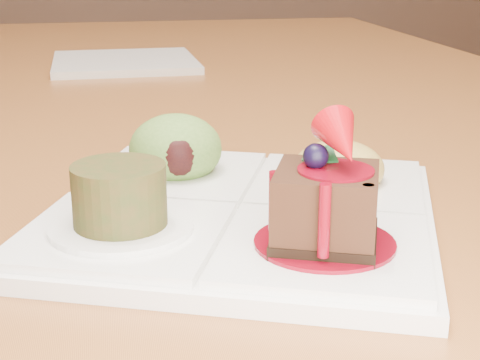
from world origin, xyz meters
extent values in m
cube|color=#9B5B28|center=(0.00, 0.00, 0.73)|extent=(1.00, 1.80, 0.04)
cylinder|color=#9B5B28|center=(-0.44, 0.84, 0.35)|extent=(0.06, 0.06, 0.71)
cylinder|color=#9B5B28|center=(0.44, 0.84, 0.35)|extent=(0.06, 0.06, 0.71)
cube|color=white|center=(-0.08, -0.57, 0.76)|extent=(0.36, 0.36, 0.01)
cube|color=white|center=(-0.04, -0.65, 0.77)|extent=(0.17, 0.17, 0.01)
cube|color=white|center=(-0.17, -0.60, 0.77)|extent=(0.17, 0.17, 0.01)
cube|color=white|center=(-0.12, -0.48, 0.77)|extent=(0.17, 0.17, 0.01)
cube|color=white|center=(0.01, -0.53, 0.77)|extent=(0.17, 0.17, 0.01)
cylinder|color=maroon|center=(-0.04, -0.65, 0.77)|extent=(0.09, 0.09, 0.00)
cube|color=black|center=(-0.04, -0.65, 0.77)|extent=(0.08, 0.08, 0.01)
cube|color=black|center=(-0.04, -0.65, 0.80)|extent=(0.08, 0.08, 0.04)
cylinder|color=maroon|center=(-0.04, -0.65, 0.82)|extent=(0.05, 0.05, 0.00)
sphere|color=black|center=(-0.05, -0.65, 0.82)|extent=(0.02, 0.02, 0.02)
cone|color=#A20A10|center=(-0.04, -0.66, 0.84)|extent=(0.03, 0.05, 0.04)
cube|color=#10401A|center=(-0.04, -0.64, 0.82)|extent=(0.01, 0.02, 0.01)
cube|color=#10401A|center=(-0.05, -0.64, 0.82)|extent=(0.02, 0.02, 0.01)
cylinder|color=maroon|center=(-0.05, -0.68, 0.80)|extent=(0.01, 0.01, 0.04)
cylinder|color=maroon|center=(-0.03, -0.68, 0.80)|extent=(0.01, 0.01, 0.04)
cylinder|color=maroon|center=(-0.07, -0.65, 0.80)|extent=(0.01, 0.01, 0.04)
cylinder|color=white|center=(-0.17, -0.60, 0.77)|extent=(0.10, 0.10, 0.00)
cylinder|color=#462F14|center=(-0.17, -0.60, 0.79)|extent=(0.06, 0.06, 0.04)
cylinder|color=#4F2F11|center=(-0.17, -0.60, 0.81)|extent=(0.05, 0.05, 0.00)
ellipsoid|color=olive|center=(-0.12, -0.48, 0.79)|extent=(0.08, 0.08, 0.06)
ellipsoid|color=black|center=(-0.12, -0.51, 0.79)|extent=(0.04, 0.03, 0.03)
ellipsoid|color=gold|center=(0.01, -0.53, 0.78)|extent=(0.07, 0.07, 0.04)
cube|color=#D7490F|center=(0.02, -0.52, 0.78)|extent=(0.02, 0.02, 0.01)
cube|color=#4A7F1B|center=(0.01, -0.51, 0.78)|extent=(0.02, 0.02, 0.01)
cube|color=#D7490F|center=(-0.01, -0.52, 0.78)|extent=(0.02, 0.02, 0.01)
cube|color=#4A7F1B|center=(-0.01, -0.54, 0.78)|extent=(0.02, 0.02, 0.01)
cube|color=#D7490F|center=(0.01, -0.54, 0.78)|extent=(0.02, 0.02, 0.02)
cube|color=white|center=(-0.14, 0.18, 0.76)|extent=(0.24, 0.24, 0.01)
camera|label=1|loc=(-0.17, -1.06, 0.95)|focal=55.00mm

